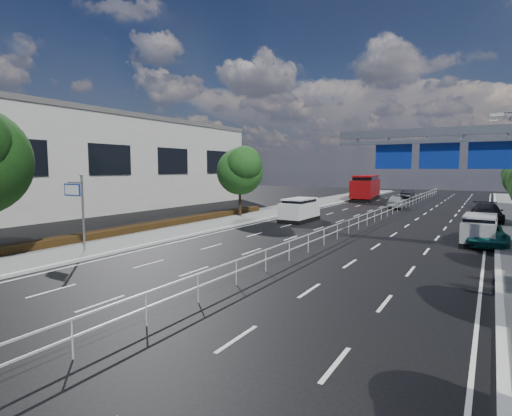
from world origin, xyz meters
The scene contains 17 objects.
ground centered at (0.00, 0.00, 0.00)m, with size 160.00×160.00×0.00m, color black.
sidewalk_near centered at (-11.50, 0.00, 0.07)m, with size 5.00×140.00×0.14m, color slate.
kerb_near centered at (-9.00, 0.00, 0.07)m, with size 0.25×140.00×0.15m, color silver.
kerb_far centered at (9.00, 0.00, 0.07)m, with size 0.25×140.00×0.15m, color silver.
median_fence centered at (0.00, 22.50, 0.53)m, with size 0.05×85.00×1.02m.
hedge_near centered at (-13.30, 5.00, 0.36)m, with size 1.00×36.00×0.44m, color black.
toilet_sign centered at (-10.95, 0.00, 2.94)m, with size 1.62×0.18×4.34m.
overhead_gantry centered at (6.74, 10.05, 5.61)m, with size 10.24×0.38×7.45m.
near_building centered at (-30.00, 18.00, 5.00)m, with size 12.00×38.00×10.00m, color #B7B3A4.
near_tree_back centered at (-11.94, 17.97, 4.61)m, with size 4.84×4.51×6.69m.
white_minivan centered at (-5.89, 18.21, 1.00)m, with size 2.04×4.68×2.03m.
red_bus centered at (-7.50, 45.30, 1.88)m, with size 4.45×12.37×3.62m.
near_car_silver centered at (-1.00, 34.53, 0.74)m, with size 1.74×4.34×1.48m, color #9FA2A6.
near_car_dark centered at (-2.54, 50.92, 0.71)m, with size 1.50×4.31×1.42m, color black.
silver_minivan centered at (8.05, 14.00, 0.89)m, with size 1.96×4.39×1.80m.
parked_car_teal centered at (8.30, 13.98, 0.69)m, with size 2.30×4.98×1.38m, color #166463.
parked_car_dark centered at (8.30, 25.92, 0.82)m, with size 2.30×5.67×1.65m, color black.
Camera 1 is at (8.58, -13.73, 4.63)m, focal length 28.00 mm.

